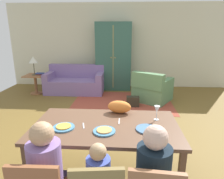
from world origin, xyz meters
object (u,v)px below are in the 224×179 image
(side_table, at_px, (35,81))
(person_man, at_px, (48,179))
(armchair, at_px, (152,90))
(book_upper, at_px, (40,73))
(wine_glass, at_px, (157,110))
(couch, at_px, (75,82))
(plate_near_man, at_px, (64,127))
(table_lamp, at_px, (33,60))
(book_lower, at_px, (41,74))
(armoire, at_px, (114,57))
(handbag, at_px, (133,101))
(dining_table, at_px, (106,130))
(plate_near_child, at_px, (104,131))
(cat, at_px, (119,107))
(plate_near_woman, at_px, (147,129))

(side_table, bearing_deg, person_man, -64.77)
(armchair, bearing_deg, book_upper, 171.72)
(wine_glass, xyz_separation_m, book_upper, (-2.93, 3.38, -0.27))
(couch, xyz_separation_m, armchair, (2.26, -0.70, 0.02))
(plate_near_man, bearing_deg, wine_glass, 15.25)
(table_lamp, relative_size, book_lower, 2.45)
(armoire, bearing_deg, book_lower, -162.58)
(handbag, bearing_deg, dining_table, -99.28)
(armoire, bearing_deg, book_upper, -162.00)
(plate_near_child, distance_m, armchair, 3.43)
(wine_glass, bearing_deg, book_lower, 130.64)
(plate_near_child, relative_size, table_lamp, 0.46)
(dining_table, relative_size, book_upper, 7.87)
(side_table, bearing_deg, plate_near_man, -61.54)
(armchair, bearing_deg, plate_near_child, -106.24)
(side_table, bearing_deg, book_lower, 19.29)
(side_table, xyz_separation_m, handbag, (2.88, -0.90, -0.25))
(dining_table, relative_size, wine_glass, 9.31)
(table_lamp, height_order, book_lower, table_lamp)
(plate_near_child, distance_m, book_upper, 4.39)
(cat, height_order, book_lower, cat)
(side_table, bearing_deg, armoire, 17.55)
(cat, distance_m, book_lower, 4.04)
(armchair, bearing_deg, side_table, 172.54)
(plate_near_woman, xyz_separation_m, armoire, (-0.63, 4.36, 0.28))
(wine_glass, bearing_deg, side_table, 132.59)
(wine_glass, height_order, handbag, wine_glass)
(plate_near_child, height_order, side_table, plate_near_child)
(armchair, height_order, handbag, armchair)
(plate_near_man, height_order, cat, cat)
(book_lower, bearing_deg, couch, 11.59)
(cat, height_order, couch, cat)
(dining_table, bearing_deg, armoire, 92.03)
(plate_near_man, relative_size, couch, 0.14)
(armoire, distance_m, book_upper, 2.31)
(plate_near_child, relative_size, couch, 0.14)
(plate_near_woman, distance_m, book_lower, 4.61)
(armoire, bearing_deg, table_lamp, -162.45)
(wine_glass, relative_size, book_upper, 0.85)
(armchair, height_order, book_upper, armchair)
(plate_near_child, relative_size, wine_glass, 1.34)
(book_lower, bearing_deg, plate_near_child, -58.60)
(plate_near_woman, bearing_deg, armchair, 81.53)
(armchair, bearing_deg, couch, 162.68)
(wine_glass, relative_size, handbag, 0.58)
(book_lower, height_order, book_upper, book_upper)
(plate_near_child, distance_m, person_man, 0.73)
(wine_glass, bearing_deg, armoire, 100.76)
(side_table, height_order, book_lower, book_lower)
(wine_glass, relative_size, table_lamp, 0.34)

